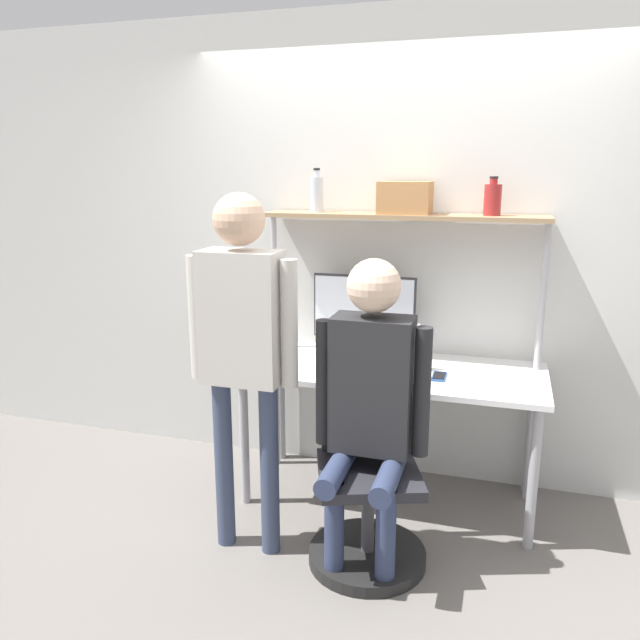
{
  "coord_description": "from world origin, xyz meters",
  "views": [
    {
      "loc": [
        0.57,
        -2.85,
        1.83
      ],
      "look_at": [
        -0.28,
        -0.06,
        1.12
      ],
      "focal_mm": 35.0,
      "sensor_mm": 36.0,
      "label": 1
    }
  ],
  "objects_px": {
    "bottle_clear": "(317,193)",
    "storage_box": "(405,198)",
    "person_seated": "(370,391)",
    "bottle_red": "(493,199)",
    "laptop": "(388,359)",
    "person_standing": "(242,330)",
    "cell_phone": "(439,376)",
    "monitor": "(364,311)",
    "office_chair": "(367,502)"
  },
  "relations": [
    {
      "from": "person_standing",
      "to": "person_seated",
      "type": "bearing_deg",
      "value": 4.19
    },
    {
      "from": "cell_phone",
      "to": "bottle_red",
      "type": "distance_m",
      "value": 0.97
    },
    {
      "from": "cell_phone",
      "to": "person_standing",
      "type": "distance_m",
      "value": 1.08
    },
    {
      "from": "monitor",
      "to": "storage_box",
      "type": "relative_size",
      "value": 2.17
    },
    {
      "from": "bottle_clear",
      "to": "storage_box",
      "type": "height_order",
      "value": "bottle_clear"
    },
    {
      "from": "person_seated",
      "to": "cell_phone",
      "type": "bearing_deg",
      "value": 65.77
    },
    {
      "from": "laptop",
      "to": "storage_box",
      "type": "relative_size",
      "value": 1.11
    },
    {
      "from": "person_standing",
      "to": "storage_box",
      "type": "bearing_deg",
      "value": 56.54
    },
    {
      "from": "cell_phone",
      "to": "storage_box",
      "type": "distance_m",
      "value": 0.98
    },
    {
      "from": "office_chair",
      "to": "bottle_clear",
      "type": "xyz_separation_m",
      "value": [
        -0.5,
        0.8,
        1.41
      ]
    },
    {
      "from": "laptop",
      "to": "person_standing",
      "type": "relative_size",
      "value": 0.18
    },
    {
      "from": "office_chair",
      "to": "bottle_red",
      "type": "bearing_deg",
      "value": 59.83
    },
    {
      "from": "office_chair",
      "to": "bottle_clear",
      "type": "relative_size",
      "value": 3.84
    },
    {
      "from": "laptop",
      "to": "person_standing",
      "type": "distance_m",
      "value": 0.88
    },
    {
      "from": "storage_box",
      "to": "laptop",
      "type": "bearing_deg",
      "value": -93.99
    },
    {
      "from": "office_chair",
      "to": "cell_phone",
      "type": "bearing_deg",
      "value": 62.71
    },
    {
      "from": "person_seated",
      "to": "storage_box",
      "type": "relative_size",
      "value": 5.26
    },
    {
      "from": "person_seated",
      "to": "bottle_red",
      "type": "height_order",
      "value": "bottle_red"
    },
    {
      "from": "monitor",
      "to": "office_chair",
      "type": "height_order",
      "value": "monitor"
    },
    {
      "from": "office_chair",
      "to": "storage_box",
      "type": "height_order",
      "value": "storage_box"
    },
    {
      "from": "storage_box",
      "to": "person_seated",
      "type": "bearing_deg",
      "value": -89.56
    },
    {
      "from": "monitor",
      "to": "person_seated",
      "type": "xyz_separation_m",
      "value": [
        0.23,
        -0.85,
        -0.17
      ]
    },
    {
      "from": "monitor",
      "to": "cell_phone",
      "type": "relative_size",
      "value": 4.0
    },
    {
      "from": "monitor",
      "to": "storage_box",
      "type": "bearing_deg",
      "value": -1.53
    },
    {
      "from": "monitor",
      "to": "laptop",
      "type": "relative_size",
      "value": 1.96
    },
    {
      "from": "bottle_red",
      "to": "monitor",
      "type": "bearing_deg",
      "value": 179.5
    },
    {
      "from": "person_standing",
      "to": "laptop",
      "type": "bearing_deg",
      "value": 47.16
    },
    {
      "from": "cell_phone",
      "to": "office_chair",
      "type": "height_order",
      "value": "office_chair"
    },
    {
      "from": "monitor",
      "to": "bottle_red",
      "type": "relative_size",
      "value": 2.98
    },
    {
      "from": "bottle_clear",
      "to": "storage_box",
      "type": "distance_m",
      "value": 0.5
    },
    {
      "from": "monitor",
      "to": "laptop",
      "type": "distance_m",
      "value": 0.39
    },
    {
      "from": "cell_phone",
      "to": "storage_box",
      "type": "relative_size",
      "value": 0.54
    },
    {
      "from": "bottle_clear",
      "to": "person_seated",
      "type": "bearing_deg",
      "value": -58.87
    },
    {
      "from": "cell_phone",
      "to": "laptop",
      "type": "bearing_deg",
      "value": 176.4
    },
    {
      "from": "laptop",
      "to": "cell_phone",
      "type": "height_order",
      "value": "laptop"
    },
    {
      "from": "office_chair",
      "to": "person_seated",
      "type": "relative_size",
      "value": 0.64
    },
    {
      "from": "office_chair",
      "to": "person_seated",
      "type": "distance_m",
      "value": 0.58
    },
    {
      "from": "cell_phone",
      "to": "bottle_clear",
      "type": "distance_m",
      "value": 1.22
    },
    {
      "from": "office_chair",
      "to": "monitor",
      "type": "bearing_deg",
      "value": 104.88
    },
    {
      "from": "laptop",
      "to": "person_standing",
      "type": "height_order",
      "value": "person_standing"
    },
    {
      "from": "cell_phone",
      "to": "office_chair",
      "type": "relative_size",
      "value": 0.16
    },
    {
      "from": "bottle_clear",
      "to": "storage_box",
      "type": "xyz_separation_m",
      "value": [
        0.5,
        -0.0,
        -0.02
      ]
    },
    {
      "from": "laptop",
      "to": "cell_phone",
      "type": "bearing_deg",
      "value": -3.6
    },
    {
      "from": "storage_box",
      "to": "bottle_clear",
      "type": "bearing_deg",
      "value": 180.0
    },
    {
      "from": "bottle_clear",
      "to": "office_chair",
      "type": "bearing_deg",
      "value": -58.22
    },
    {
      "from": "bottle_red",
      "to": "laptop",
      "type": "bearing_deg",
      "value": -149.98
    },
    {
      "from": "monitor",
      "to": "office_chair",
      "type": "bearing_deg",
      "value": -75.12
    },
    {
      "from": "person_standing",
      "to": "bottle_red",
      "type": "bearing_deg",
      "value": 40.35
    },
    {
      "from": "bottle_red",
      "to": "person_seated",
      "type": "bearing_deg",
      "value": -118.14
    },
    {
      "from": "cell_phone",
      "to": "storage_box",
      "type": "xyz_separation_m",
      "value": [
        -0.25,
        0.29,
        0.9
      ]
    }
  ]
}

